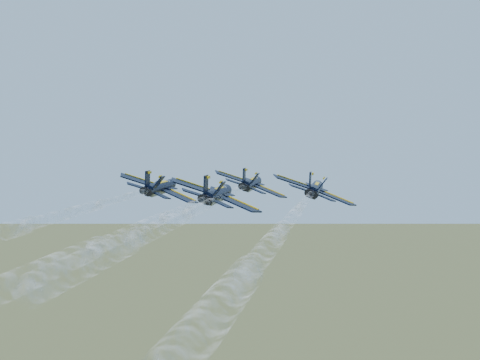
% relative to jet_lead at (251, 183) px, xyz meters
% --- Properties ---
extents(jet_lead, '(11.39, 15.32, 4.74)m').
position_rel_jet_lead_xyz_m(jet_lead, '(0.00, 0.00, 0.00)').
color(jet_lead, black).
extents(jet_left, '(11.39, 15.32, 4.74)m').
position_rel_jet_lead_xyz_m(jet_left, '(-10.66, -12.49, 0.00)').
color(jet_left, black).
extents(jet_right, '(11.39, 15.32, 4.74)m').
position_rel_jet_lead_xyz_m(jet_right, '(11.29, -12.01, 0.00)').
color(jet_right, black).
extents(jet_slot, '(11.39, 15.32, 4.74)m').
position_rel_jet_lead_xyz_m(jet_slot, '(0.60, -24.08, 0.00)').
color(jet_slot, black).
extents(smoke_trail_lead, '(5.54, 71.02, 2.43)m').
position_rel_jet_lead_xyz_m(smoke_trail_lead, '(2.85, -52.88, 0.03)').
color(smoke_trail_lead, white).
extents(smoke_trail_right, '(5.54, 71.02, 2.43)m').
position_rel_jet_lead_xyz_m(smoke_trail_right, '(14.14, -64.89, 0.03)').
color(smoke_trail_right, white).
extents(smoke_trail_slot, '(5.54, 71.02, 2.43)m').
position_rel_jet_lead_xyz_m(smoke_trail_slot, '(3.45, -76.96, 0.03)').
color(smoke_trail_slot, white).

